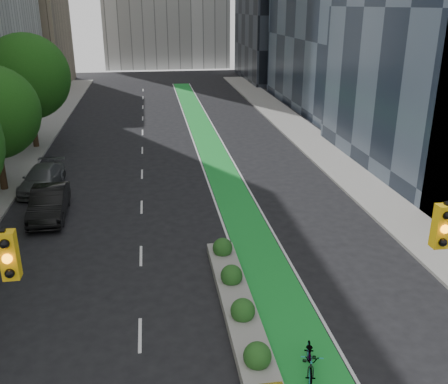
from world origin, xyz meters
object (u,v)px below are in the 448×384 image
object	(u,v)px
median_planter	(238,301)
parked_car_left_mid	(49,203)
bicycle	(310,359)
parked_car_left_far	(42,179)

from	to	relation	value
median_planter	parked_car_left_mid	size ratio (longest dim) A/B	2.04
bicycle	parked_car_left_far	size ratio (longest dim) A/B	0.39
median_planter	parked_car_left_far	distance (m)	17.83
parked_car_left_mid	parked_car_left_far	xyz separation A→B (m)	(-1.21, 4.59, -0.10)
median_planter	bicycle	xyz separation A→B (m)	(1.66, -3.77, 0.14)
median_planter	parked_car_left_far	bearing A→B (deg)	123.53
median_planter	bicycle	world-z (taller)	median_planter
parked_car_left_far	median_planter	bearing A→B (deg)	-50.34
median_planter	parked_car_left_mid	bearing A→B (deg)	130.07
median_planter	parked_car_left_far	size ratio (longest dim) A/B	2.06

